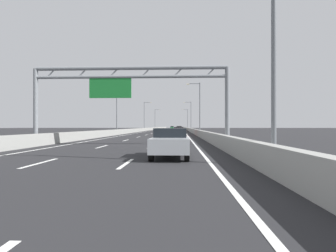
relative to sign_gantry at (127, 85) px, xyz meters
name	(u,v)px	position (x,y,z in m)	size (l,w,h in m)	color
ground_plane	(169,130)	(0.21, 76.85, -4.83)	(260.00, 260.00, 0.00)	#262628
lane_dash_left_1	(40,163)	(-1.59, -10.65, -4.82)	(0.16, 3.00, 0.01)	white
lane_dash_left_2	(102,147)	(-1.59, -1.65, -4.82)	(0.16, 3.00, 0.01)	white
lane_dash_left_3	(126,140)	(-1.59, 7.35, -4.82)	(0.16, 3.00, 0.01)	white
lane_dash_left_4	(138,137)	(-1.59, 16.35, -4.82)	(0.16, 3.00, 0.01)	white
lane_dash_left_5	(146,135)	(-1.59, 25.35, -4.82)	(0.16, 3.00, 0.01)	white
lane_dash_left_6	(152,133)	(-1.59, 34.35, -4.82)	(0.16, 3.00, 0.01)	white
lane_dash_left_7	(156,132)	(-1.59, 43.35, -4.82)	(0.16, 3.00, 0.01)	white
lane_dash_left_8	(158,132)	(-1.59, 52.35, -4.82)	(0.16, 3.00, 0.01)	white
lane_dash_left_9	(161,131)	(-1.59, 61.35, -4.82)	(0.16, 3.00, 0.01)	white
lane_dash_left_10	(163,131)	(-1.59, 70.35, -4.82)	(0.16, 3.00, 0.01)	white
lane_dash_left_11	(164,130)	(-1.59, 79.35, -4.82)	(0.16, 3.00, 0.01)	white
lane_dash_left_12	(165,130)	(-1.59, 88.35, -4.82)	(0.16, 3.00, 0.01)	white
lane_dash_left_13	(166,130)	(-1.59, 97.35, -4.82)	(0.16, 3.00, 0.01)	white
lane_dash_left_14	(167,129)	(-1.59, 106.35, -4.82)	(0.16, 3.00, 0.01)	white
lane_dash_left_15	(168,129)	(-1.59, 115.35, -4.82)	(0.16, 3.00, 0.01)	white
lane_dash_left_16	(169,129)	(-1.59, 124.35, -4.82)	(0.16, 3.00, 0.01)	white
lane_dash_left_17	(170,129)	(-1.59, 133.35, -4.82)	(0.16, 3.00, 0.01)	white
lane_dash_right_1	(126,164)	(2.01, -10.65, -4.82)	(0.16, 3.00, 0.01)	white
lane_dash_right_2	(150,147)	(2.01, -1.65, -4.82)	(0.16, 3.00, 0.01)	white
lane_dash_right_3	(159,140)	(2.01, 7.35, -4.82)	(0.16, 3.00, 0.01)	white
lane_dash_right_4	(164,137)	(2.01, 16.35, -4.82)	(0.16, 3.00, 0.01)	white
lane_dash_right_5	(167,135)	(2.01, 25.35, -4.82)	(0.16, 3.00, 0.01)	white
lane_dash_right_6	(169,133)	(2.01, 34.35, -4.82)	(0.16, 3.00, 0.01)	white
lane_dash_right_7	(171,132)	(2.01, 43.35, -4.82)	(0.16, 3.00, 0.01)	white
lane_dash_right_8	(172,132)	(2.01, 52.35, -4.82)	(0.16, 3.00, 0.01)	white
lane_dash_right_9	(173,131)	(2.01, 61.35, -4.82)	(0.16, 3.00, 0.01)	white
lane_dash_right_10	(173,131)	(2.01, 70.35, -4.82)	(0.16, 3.00, 0.01)	white
lane_dash_right_11	(174,130)	(2.01, 79.35, -4.82)	(0.16, 3.00, 0.01)	white
lane_dash_right_12	(174,130)	(2.01, 88.35, -4.82)	(0.16, 3.00, 0.01)	white
lane_dash_right_13	(175,130)	(2.01, 97.35, -4.82)	(0.16, 3.00, 0.01)	white
lane_dash_right_14	(175,129)	(2.01, 106.35, -4.82)	(0.16, 3.00, 0.01)	white
lane_dash_right_15	(175,129)	(2.01, 115.35, -4.82)	(0.16, 3.00, 0.01)	white
lane_dash_right_16	(176,129)	(2.01, 124.35, -4.82)	(0.16, 3.00, 0.01)	white
lane_dash_right_17	(176,129)	(2.01, 133.35, -4.82)	(0.16, 3.00, 0.01)	white
edge_line_left	(151,131)	(-5.04, 64.85, -4.82)	(0.16, 176.00, 0.01)	white
edge_line_right	(184,131)	(5.46, 64.85, -4.82)	(0.16, 176.00, 0.01)	white
barrier_left	(152,129)	(-6.69, 86.85, -4.35)	(0.45, 220.00, 0.95)	#9E9E99
barrier_right	(187,129)	(7.11, 86.85, -4.35)	(0.45, 220.00, 0.95)	#9E9E99
sign_gantry	(127,85)	(0.00, 0.00, 0.00)	(15.86, 0.36, 6.36)	gray
streetlamp_right_near	(268,28)	(7.68, -10.79, 0.57)	(2.58, 0.28, 9.50)	slate
streetlamp_left_mid	(118,105)	(-7.25, 28.47, 0.57)	(2.58, 0.28, 9.50)	slate
streetlamp_right_mid	(199,105)	(7.68, 28.47, 0.57)	(2.58, 0.28, 9.50)	slate
streetlamp_left_far	(145,114)	(-7.25, 67.73, 0.57)	(2.58, 0.28, 9.50)	slate
streetlamp_right_far	(190,114)	(7.68, 67.73, 0.57)	(2.58, 0.28, 9.50)	slate
streetlamp_left_distant	(156,118)	(-7.25, 107.00, 0.57)	(2.58, 0.28, 9.50)	slate
streetlamp_right_distant	(187,118)	(7.68, 107.00, 0.57)	(2.58, 0.28, 9.50)	slate
green_car	(172,128)	(0.33, 116.81, -4.07)	(1.77, 4.30, 1.50)	#1E7A38
red_car	(179,131)	(4.02, 23.59, -4.10)	(1.71, 4.23, 1.40)	red
orange_car	(179,128)	(4.02, 70.02, -4.04)	(1.88, 4.13, 1.54)	orange
silver_car	(170,142)	(3.74, -8.31, -4.08)	(1.77, 4.10, 1.43)	#A8ADB2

